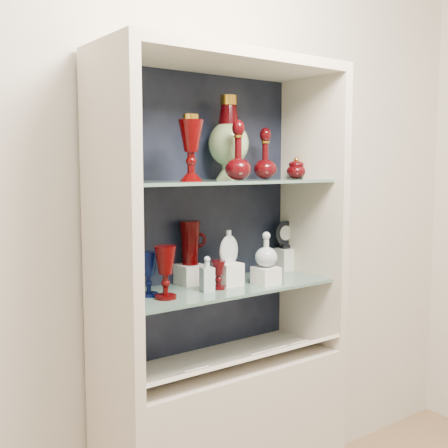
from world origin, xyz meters
TOP-DOWN VIEW (x-y plane):
  - wall_back at (0.00, 1.75)m, footprint 3.50×0.02m
  - cabinet_back_panel at (0.00, 1.72)m, footprint 0.98×0.02m
  - cabinet_side_left at (-0.48, 1.53)m, footprint 0.04×0.40m
  - cabinet_side_right at (0.48, 1.53)m, footprint 0.04×0.40m
  - cabinet_top_cap at (0.00, 1.53)m, footprint 1.00×0.40m
  - shelf_lower at (0.00, 1.55)m, footprint 0.92×0.34m
  - shelf_upper at (0.00, 1.55)m, footprint 0.92×0.34m
  - label_ledge at (0.00, 1.42)m, footprint 0.92×0.17m
  - label_card_0 at (0.28, 1.42)m, footprint 0.10×0.06m
  - label_card_1 at (-0.22, 1.42)m, footprint 0.10×0.06m
  - label_card_2 at (0.07, 1.42)m, footprint 0.10×0.06m
  - label_card_3 at (0.16, 1.42)m, footprint 0.10×0.06m
  - pedestal_lamp_left at (-0.44, 1.59)m, footprint 0.11×0.11m
  - pedestal_lamp_right at (-0.18, 1.49)m, footprint 0.12×0.12m
  - enamel_urn at (0.09, 1.62)m, footprint 0.22×0.22m
  - ruby_decanter_a at (0.04, 1.49)m, footprint 0.13×0.13m
  - ruby_decanter_b at (0.27, 1.60)m, footprint 0.11×0.11m
  - lidded_bowl at (0.44, 1.59)m, footprint 0.11×0.11m
  - cobalt_goblet at (-0.31, 1.58)m, footprint 0.09×0.09m
  - ruby_goblet_tall at (-0.28, 1.50)m, footprint 0.10×0.10m
  - ruby_goblet_small at (-0.04, 1.52)m, footprint 0.07×0.07m
  - riser_ruby_pitcher at (-0.07, 1.66)m, footprint 0.10×0.10m
  - ruby_pitcher at (-0.07, 1.66)m, footprint 0.14×0.10m
  - clear_square_bottle at (-0.09, 1.51)m, footprint 0.06×0.06m
  - riser_flat_flask at (0.04, 1.55)m, footprint 0.09×0.09m
  - flat_flask at (0.04, 1.55)m, footprint 0.10×0.05m
  - riser_clear_round_decanter at (0.17, 1.47)m, footprint 0.09×0.09m
  - clear_round_decanter at (0.17, 1.47)m, footprint 0.11×0.11m
  - riser_cameo_medallion at (0.44, 1.66)m, footprint 0.08×0.08m
  - cameo_medallion at (0.44, 1.66)m, footprint 0.11×0.05m

SIDE VIEW (x-z plane):
  - label_ledge at x=0.00m, z-range 0.74..0.82m
  - label_card_0 at x=0.28m, z-range 0.78..0.81m
  - label_card_1 at x=-0.22m, z-range 0.78..0.81m
  - label_card_2 at x=0.07m, z-range 0.78..0.81m
  - label_card_3 at x=0.16m, z-range 0.78..0.81m
  - shelf_lower at x=0.00m, z-range 1.04..1.05m
  - riser_clear_round_decanter at x=0.17m, z-range 1.05..1.12m
  - riser_ruby_pitcher at x=-0.07m, z-range 1.05..1.13m
  - riser_flat_flask at x=0.04m, z-range 1.05..1.14m
  - riser_cameo_medallion at x=0.44m, z-range 1.05..1.15m
  - ruby_goblet_small at x=-0.04m, z-range 1.05..1.16m
  - clear_square_bottle at x=-0.09m, z-range 1.05..1.19m
  - cobalt_goblet at x=-0.31m, z-range 1.05..1.21m
  - ruby_goblet_tall at x=-0.28m, z-range 1.05..1.24m
  - clear_round_decanter at x=0.17m, z-range 1.12..1.26m
  - flat_flask at x=0.04m, z-range 1.14..1.28m
  - cameo_medallion at x=0.44m, z-range 1.15..1.28m
  - ruby_pitcher at x=-0.07m, z-range 1.13..1.31m
  - cabinet_back_panel at x=0.00m, z-range 0.75..1.90m
  - cabinet_side_left at x=-0.48m, z-range 0.75..1.90m
  - cabinet_side_right at x=0.48m, z-range 0.75..1.90m
  - wall_back at x=0.00m, z-range 0.00..2.80m
  - shelf_upper at x=0.00m, z-range 1.46..1.47m
  - lidded_bowl at x=0.44m, z-range 1.47..1.56m
  - ruby_decanter_b at x=0.27m, z-range 1.47..1.70m
  - pedestal_lamp_left at x=-0.44m, z-range 1.47..1.71m
  - pedestal_lamp_right at x=-0.18m, z-range 1.47..1.71m
  - ruby_decanter_a at x=0.04m, z-range 1.47..1.73m
  - enamel_urn at x=0.09m, z-range 1.47..1.81m
  - cabinet_top_cap at x=0.00m, z-range 1.90..1.94m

